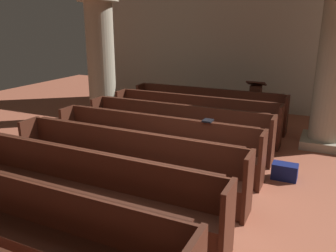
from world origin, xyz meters
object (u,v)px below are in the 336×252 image
(pew_row_2, at_px, (176,127))
(pew_row_4, at_px, (125,160))
(pew_row_0, at_px, (207,106))
(pew_row_6, at_px, (25,225))
(pillar_far_side, at_px, (101,54))
(hymn_book, at_px, (208,121))
(pew_row_5, at_px, (84,186))
(kneeler_box_navy, at_px, (285,172))
(pew_row_3, at_px, (154,141))
(lectern, at_px, (255,104))
(pillar_aisle_side, at_px, (336,64))
(pew_row_1, at_px, (193,115))

(pew_row_2, distance_m, pew_row_4, 1.96)
(pew_row_0, relative_size, pew_row_6, 1.00)
(pillar_far_side, bearing_deg, pew_row_6, -62.38)
(pew_row_6, xyz_separation_m, hymn_book, (0.94, 3.13, 0.45))
(pew_row_5, distance_m, kneeler_box_navy, 3.30)
(pew_row_3, xyz_separation_m, pew_row_5, (0.00, -1.96, 0.00))
(pew_row_6, distance_m, pillar_far_side, 6.05)
(lectern, xyz_separation_m, hymn_book, (-0.07, -3.68, 0.48))
(pew_row_0, bearing_deg, lectern, 42.15)
(pew_row_4, relative_size, pew_row_6, 1.00)
(pew_row_5, relative_size, pillar_aisle_side, 1.17)
(hymn_book, bearing_deg, pew_row_6, -106.72)
(pew_row_5, xyz_separation_m, hymn_book, (0.94, 2.15, 0.45))
(pew_row_0, bearing_deg, pillar_aisle_side, -9.03)
(pew_row_3, height_order, lectern, lectern)
(pew_row_5, height_order, pillar_far_side, pillar_far_side)
(pillar_far_side, bearing_deg, pew_row_4, -50.10)
(pew_row_5, height_order, pew_row_6, same)
(pew_row_2, distance_m, pew_row_3, 0.98)
(pew_row_3, bearing_deg, pew_row_6, -90.00)
(pew_row_0, distance_m, pew_row_1, 0.98)
(pew_row_3, height_order, kneeler_box_navy, pew_row_3)
(kneeler_box_navy, bearing_deg, lectern, 109.68)
(pew_row_1, xyz_separation_m, kneeler_box_navy, (2.23, -1.51, -0.35))
(hymn_book, distance_m, kneeler_box_navy, 1.54)
(kneeler_box_navy, bearing_deg, pew_row_6, -123.27)
(pew_row_1, xyz_separation_m, pillar_aisle_side, (2.80, 0.54, 1.25))
(lectern, distance_m, kneeler_box_navy, 3.63)
(pew_row_0, distance_m, lectern, 1.36)
(pew_row_1, bearing_deg, pew_row_6, -90.00)
(pew_row_2, height_order, hymn_book, hymn_book)
(pew_row_4, bearing_deg, lectern, 78.22)
(pew_row_5, bearing_deg, pew_row_0, 90.00)
(pew_row_0, bearing_deg, pew_row_4, -90.00)
(pew_row_2, distance_m, hymn_book, 1.31)
(pillar_far_side, bearing_deg, lectern, 22.54)
(pew_row_5, height_order, kneeler_box_navy, pew_row_5)
(pew_row_1, relative_size, pew_row_5, 1.00)
(pew_row_1, height_order, pew_row_5, same)
(pew_row_0, relative_size, pew_row_4, 1.00)
(pillar_aisle_side, distance_m, hymn_book, 3.08)
(pew_row_4, bearing_deg, hymn_book, 51.09)
(pew_row_1, bearing_deg, pew_row_2, -90.00)
(pew_row_2, bearing_deg, pew_row_5, -90.00)
(pillar_aisle_side, bearing_deg, pew_row_3, -138.17)
(pew_row_2, xyz_separation_m, lectern, (1.01, 2.88, -0.04))
(pew_row_1, relative_size, pew_row_3, 1.00)
(pew_row_3, bearing_deg, pew_row_2, 90.00)
(lectern, bearing_deg, kneeler_box_navy, -70.32)
(pew_row_4, bearing_deg, pew_row_3, 90.00)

